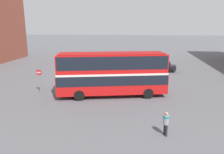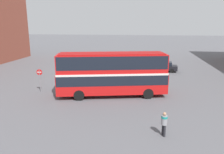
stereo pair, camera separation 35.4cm
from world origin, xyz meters
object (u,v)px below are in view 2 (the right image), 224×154
(pedestrian_foreground, at_px, (164,122))
(parked_car_kerb_near, at_px, (163,67))
(double_decker_bus, at_px, (112,72))
(parked_car_kerb_far, at_px, (93,64))
(no_entry_sign, at_px, (40,77))

(pedestrian_foreground, distance_m, parked_car_kerb_near, 20.57)
(parked_car_kerb_near, bearing_deg, double_decker_bus, 67.21)
(double_decker_bus, height_order, pedestrian_foreground, double_decker_bus)
(parked_car_kerb_far, bearing_deg, double_decker_bus, -60.10)
(pedestrian_foreground, bearing_deg, parked_car_kerb_near, -114.69)
(double_decker_bus, relative_size, parked_car_kerb_near, 2.59)
(double_decker_bus, bearing_deg, pedestrian_foreground, -71.62)
(parked_car_kerb_far, xyz_separation_m, no_entry_sign, (-2.82, -12.92, 0.96))
(parked_car_kerb_near, xyz_separation_m, parked_car_kerb_far, (-11.21, 0.17, -0.01))
(parked_car_kerb_near, bearing_deg, parked_car_kerb_far, 2.05)
(no_entry_sign, bearing_deg, double_decker_bus, -0.48)
(pedestrian_foreground, height_order, parked_car_kerb_near, pedestrian_foreground)
(double_decker_bus, height_order, parked_car_kerb_far, double_decker_bus)
(pedestrian_foreground, xyz_separation_m, parked_car_kerb_near, (1.57, 20.51, -0.25))
(parked_car_kerb_far, bearing_deg, no_entry_sign, -93.60)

